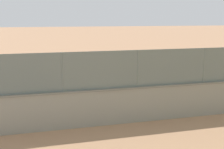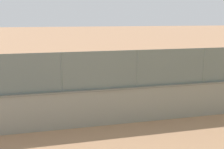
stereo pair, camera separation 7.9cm
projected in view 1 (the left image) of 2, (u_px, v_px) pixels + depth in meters
name	position (u px, v px, depth m)	size (l,w,h in m)	color
ground_plane	(112.00, 70.00, 25.23)	(260.00, 260.00, 0.00)	tan
perimeter_wall	(202.00, 99.00, 13.37)	(26.70, 0.84, 1.62)	gray
fence_panel_on_wall	(204.00, 65.00, 13.05)	(26.22, 0.55, 1.62)	slate
player_foreground_swinging	(67.00, 71.00, 19.52)	(0.80, 1.01, 1.63)	#B2B2B2
player_near_wall_returning	(96.00, 67.00, 21.69)	(0.92, 0.94, 1.47)	navy
sports_ball	(93.00, 89.00, 18.27)	(0.11, 0.11, 0.11)	yellow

